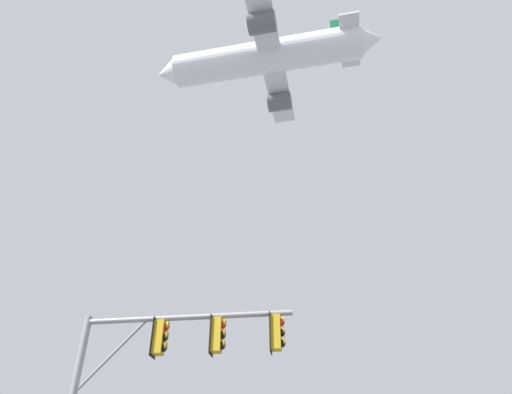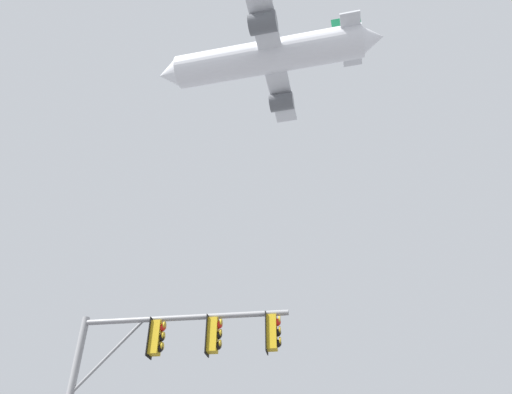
# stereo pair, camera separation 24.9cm
# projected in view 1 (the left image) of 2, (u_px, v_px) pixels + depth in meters

# --- Properties ---
(signal_pole_near) EXTENTS (5.84, 0.85, 5.83)m
(signal_pole_near) POSITION_uv_depth(u_px,v_px,m) (163.00, 361.00, 12.10)
(signal_pole_near) COLOR gray
(signal_pole_near) RESTS_ON ground
(airplane) EXTENTS (25.39, 19.62, 6.92)m
(airplane) POSITION_uv_depth(u_px,v_px,m) (266.00, 58.00, 50.95)
(airplane) COLOR white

